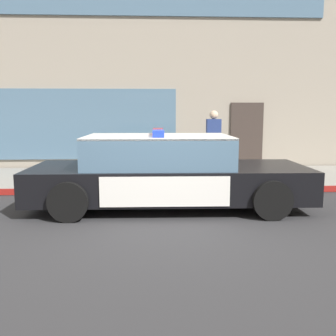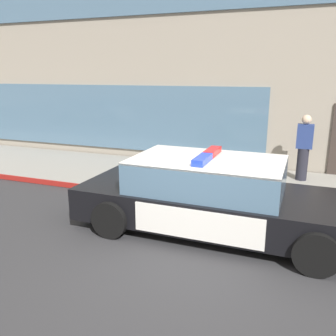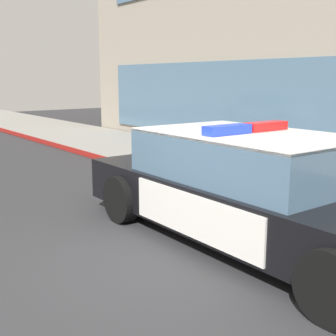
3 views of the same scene
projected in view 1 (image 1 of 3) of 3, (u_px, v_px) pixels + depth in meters
The scene contains 7 objects.
ground at pixel (163, 226), 6.18m from camera, with size 48.00×48.00×0.00m, color #303033.
sidewalk at pixel (158, 178), 10.19m from camera, with size 48.00×3.22×0.15m, color gray.
curb_red_paint at pixel (159, 190), 8.58m from camera, with size 28.80×0.04×0.14m, color maroon.
storefront_building at pixel (87, 68), 15.39m from camera, with size 18.22×8.60×7.13m.
police_cruiser at pixel (166, 172), 7.32m from camera, with size 5.22×2.19×1.49m.
fire_hydrant at pixel (115, 169), 8.91m from camera, with size 0.34×0.39×0.73m.
pedestrian_on_sidewalk at pixel (213, 141), 10.87m from camera, with size 0.40×0.28×1.71m.
Camera 1 is at (-0.21, -5.98, 1.82)m, focal length 40.96 mm.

